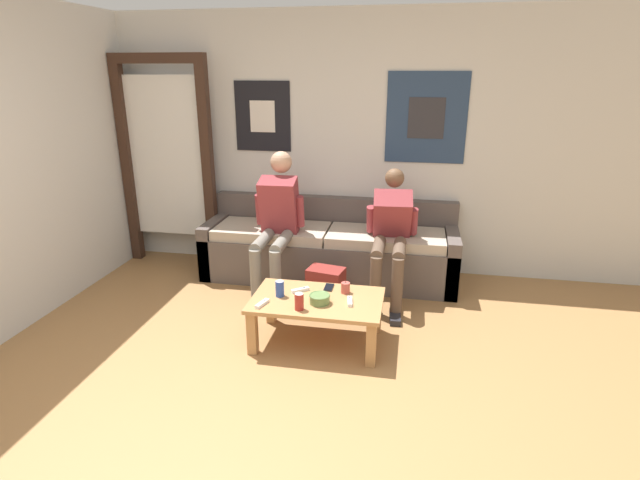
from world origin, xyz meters
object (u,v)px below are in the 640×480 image
coffee_table (317,306)px  ceramic_bowl (320,298)px  drink_can_red (299,302)px  pillar_candle (345,288)px  game_controller_far_center (300,290)px  backpack (325,289)px  game_controller_near_right (262,304)px  couch (329,250)px  cell_phone (329,287)px  drink_can_blue (280,289)px  person_seated_adult (276,218)px  person_seated_teen (391,230)px  game_controller_near_left (350,301)px

coffee_table → ceramic_bowl: (0.03, -0.07, 0.10)m
drink_can_red → pillar_candle: bearing=49.9°
game_controller_far_center → drink_can_red: bearing=-78.6°
backpack → game_controller_near_right: 0.87m
couch → backpack: couch is taller
game_controller_near_right → cell_phone: 0.58m
pillar_candle → cell_phone: (-0.14, 0.06, -0.04)m
drink_can_blue → ceramic_bowl: bearing=-10.9°
couch → coffee_table: couch is taller
coffee_table → person_seated_adult: size_ratio=0.77×
person_seated_teen → ceramic_bowl: bearing=-114.0°
drink_can_blue → pillar_candle: bearing=17.5°
person_seated_adult → drink_can_red: 1.24m
couch → drink_can_blue: couch is taller
couch → drink_can_blue: bearing=-97.0°
pillar_candle → game_controller_near_left: bearing=-71.3°
couch → coffee_table: bearing=-84.4°
person_seated_adult → pillar_candle: size_ratio=13.48×
ceramic_bowl → drink_can_blue: bearing=169.1°
coffee_table → game_controller_near_right: size_ratio=6.65×
person_seated_adult → backpack: 0.80m
drink_can_blue → game_controller_far_center: 0.18m
pillar_candle → game_controller_near_left: 0.18m
game_controller_near_right → game_controller_far_center: bearing=51.9°
game_controller_far_center → person_seated_adult: bearing=116.6°
person_seated_teen → game_controller_near_left: size_ratio=7.69×
drink_can_red → person_seated_adult: bearing=112.8°
backpack → game_controller_near_right: game_controller_near_right is taller
backpack → drink_can_blue: size_ratio=2.93×
ceramic_bowl → backpack: bearing=96.5°
drink_can_blue → person_seated_teen: bearing=51.2°
couch → pillar_candle: bearing=-74.2°
ceramic_bowl → game_controller_near_right: bearing=-164.8°
drink_can_red → game_controller_near_right: bearing=176.5°
ceramic_bowl → drink_can_blue: (-0.32, 0.06, 0.02)m
couch → backpack: (0.08, -0.69, -0.11)m
pillar_candle → game_controller_far_center: bearing=-173.2°
game_controller_near_left → game_controller_far_center: bearing=162.6°
game_controller_near_left → couch: bearing=106.1°
coffee_table → game_controller_near_left: (0.25, -0.03, 0.08)m
person_seated_teen → game_controller_far_center: person_seated_teen is taller
cell_phone → person_seated_adult: bearing=130.9°
drink_can_blue → cell_phone: size_ratio=0.91×
ceramic_bowl → game_controller_near_left: bearing=11.7°
couch → pillar_candle: (0.32, -1.14, 0.12)m
drink_can_red → backpack: bearing=86.4°
couch → ceramic_bowl: bearing=-83.3°
drink_can_blue → game_controller_far_center: drink_can_blue is taller
game_controller_near_left → game_controller_near_right: bearing=-166.0°
backpack → game_controller_near_right: bearing=-113.2°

